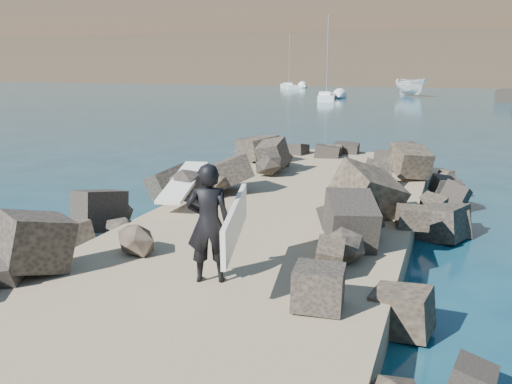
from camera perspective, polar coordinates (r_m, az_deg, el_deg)
ground at (r=12.82m, az=1.47°, el=-5.61°), size 800.00×800.00×0.00m
jetty at (r=10.94m, az=-1.73°, el=-7.24°), size 6.00×26.00×0.60m
riprap_left at (r=12.56m, az=-13.40°, el=-3.97°), size 2.60×22.00×1.00m
riprap_right at (r=10.73m, az=13.99°, el=-6.91°), size 2.60×22.00×1.00m
headland at (r=172.13m, az=22.09°, el=15.86°), size 360.00×140.00×32.00m
surfboard_resting at (r=14.32m, az=-7.27°, el=0.57°), size 0.98×2.56×0.08m
boat_imported at (r=74.31m, az=15.25°, el=10.10°), size 5.28×6.17×2.30m
surfer_with_board at (r=9.03m, az=-4.40°, el=-3.12°), size 1.17×2.35×1.93m
sailboat_e at (r=93.90m, az=3.31°, el=10.50°), size 4.74×7.29×8.83m
sailboat_a at (r=64.74m, az=7.04°, el=9.41°), size 3.13×7.96×9.30m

